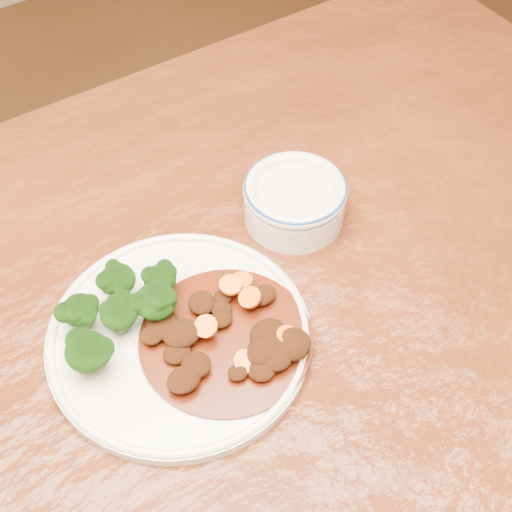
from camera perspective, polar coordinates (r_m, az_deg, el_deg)
dining_table at (r=0.81m, az=-7.07°, el=-11.46°), size 1.50×0.90×0.75m
dinner_plate at (r=0.75m, az=-6.17°, el=-6.37°), size 0.27×0.27×0.02m
broccoli_florets at (r=0.74m, az=-10.87°, el=-4.24°), size 0.14×0.11×0.05m
mince_stew at (r=0.73m, az=-2.09°, el=-6.59°), size 0.18×0.18×0.03m
dip_bowl at (r=0.84m, az=3.11°, el=4.57°), size 0.12×0.12×0.05m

